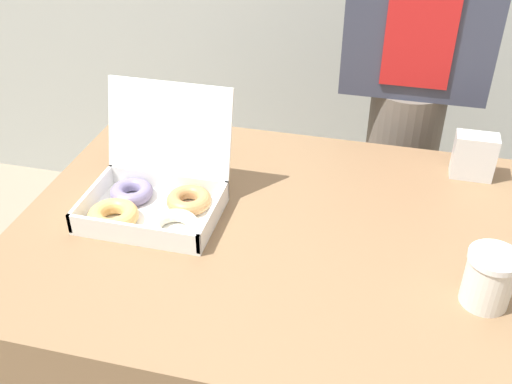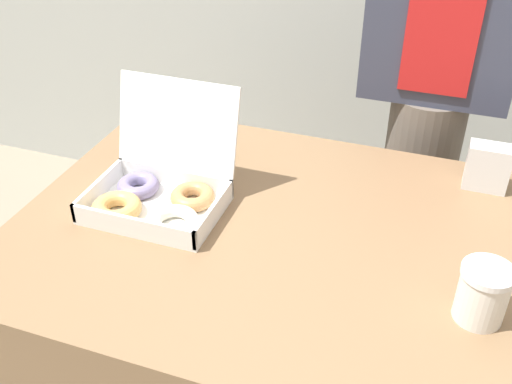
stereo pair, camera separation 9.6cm
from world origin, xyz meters
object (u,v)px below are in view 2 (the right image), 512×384
object	(u,v)px
donut_box	(157,192)
coffee_cup	(483,293)
person_customer	(437,64)
napkin_holder	(488,167)

from	to	relation	value
donut_box	coffee_cup	size ratio (longest dim) A/B	2.65
donut_box	person_customer	bearing A→B (deg)	50.11
coffee_cup	person_customer	distance (m)	0.76
coffee_cup	person_customer	size ratio (longest dim) A/B	0.07
napkin_holder	person_customer	bearing A→B (deg)	118.05
coffee_cup	napkin_holder	world-z (taller)	napkin_holder
coffee_cup	napkin_holder	bearing A→B (deg)	90.55
coffee_cup	donut_box	bearing A→B (deg)	170.47
donut_box	napkin_holder	world-z (taller)	donut_box
donut_box	napkin_holder	xyz separation A→B (m)	(0.68, 0.32, 0.02)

